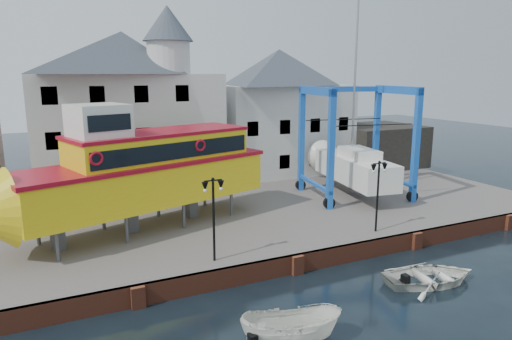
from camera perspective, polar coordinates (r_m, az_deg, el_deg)
name	(u,v)px	position (r m, az deg, el deg)	size (l,w,h in m)	color
ground	(297,274)	(23.97, 5.11, -12.80)	(140.00, 140.00, 0.00)	black
hardstanding	(220,208)	(33.14, -4.54, -4.79)	(44.00, 22.00, 1.00)	#605A57
quay_wall	(296,264)	(23.85, 5.00, -11.61)	(44.00, 0.47, 1.00)	brown
building_white_main	(127,108)	(37.74, -15.77, 7.43)	(14.00, 8.30, 14.00)	silver
building_white_right	(279,111)	(42.90, 2.85, 7.35)	(12.00, 8.00, 11.20)	silver
shed_dark	(376,145)	(47.26, 14.75, 3.00)	(8.00, 7.00, 4.00)	black
lamp_post_left	(213,198)	(21.95, -5.36, -3.54)	(1.12, 0.32, 4.20)	black
lamp_post_right	(379,178)	(26.92, 15.07, -1.01)	(1.12, 0.32, 4.20)	black
tour_boat	(130,173)	(26.85, -15.52, -0.33)	(17.53, 8.91, 7.44)	#59595E
travel_lift	(349,160)	(35.52, 11.56, 1.28)	(8.12, 10.64, 15.63)	blue
motorboat_b	(430,283)	(24.45, 20.89, -13.06)	(3.31, 4.64, 0.96)	white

